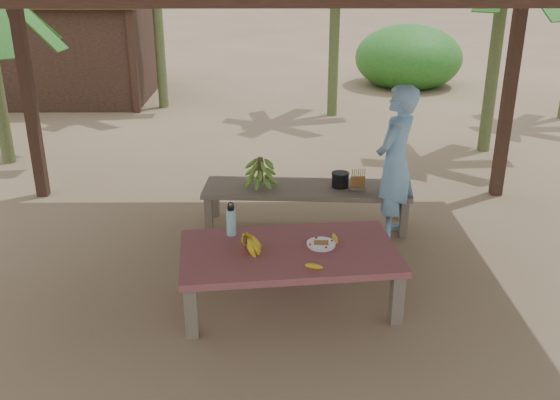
{
  "coord_description": "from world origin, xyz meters",
  "views": [
    {
      "loc": [
        0.07,
        -4.89,
        2.82
      ],
      "look_at": [
        0.11,
        0.13,
        0.8
      ],
      "focal_mm": 40.0,
      "sensor_mm": 36.0,
      "label": 1
    }
  ],
  "objects_px": {
    "work_table": "(289,257)",
    "ripe_banana_bunch": "(245,243)",
    "bench": "(306,192)",
    "plate": "(321,244)",
    "water_flask": "(231,221)",
    "woman": "(395,163)",
    "cooking_pot": "(340,180)"
  },
  "relations": [
    {
      "from": "work_table",
      "to": "ripe_banana_bunch",
      "type": "bearing_deg",
      "value": -179.91
    },
    {
      "from": "bench",
      "to": "plate",
      "type": "bearing_deg",
      "value": -84.7
    },
    {
      "from": "work_table",
      "to": "water_flask",
      "type": "relative_size",
      "value": 6.18
    },
    {
      "from": "woman",
      "to": "plate",
      "type": "bearing_deg",
      "value": 1.44
    },
    {
      "from": "bench",
      "to": "cooking_pot",
      "type": "bearing_deg",
      "value": 4.21
    },
    {
      "from": "work_table",
      "to": "plate",
      "type": "bearing_deg",
      "value": 6.15
    },
    {
      "from": "plate",
      "to": "cooking_pot",
      "type": "bearing_deg",
      "value": 78.66
    },
    {
      "from": "work_table",
      "to": "ripe_banana_bunch",
      "type": "relative_size",
      "value": 7.39
    },
    {
      "from": "work_table",
      "to": "bench",
      "type": "distance_m",
      "value": 1.62
    },
    {
      "from": "work_table",
      "to": "woman",
      "type": "xyz_separation_m",
      "value": [
        1.11,
        1.34,
        0.37
      ]
    },
    {
      "from": "work_table",
      "to": "bench",
      "type": "relative_size",
      "value": 0.85
    },
    {
      "from": "work_table",
      "to": "water_flask",
      "type": "bearing_deg",
      "value": 142.49
    },
    {
      "from": "plate",
      "to": "woman",
      "type": "bearing_deg",
      "value": 56.98
    },
    {
      "from": "work_table",
      "to": "plate",
      "type": "relative_size",
      "value": 7.78
    },
    {
      "from": "plate",
      "to": "cooking_pot",
      "type": "relative_size",
      "value": 1.35
    },
    {
      "from": "bench",
      "to": "plate",
      "type": "distance_m",
      "value": 1.55
    },
    {
      "from": "cooking_pot",
      "to": "work_table",
      "type": "bearing_deg",
      "value": -109.93
    },
    {
      "from": "cooking_pot",
      "to": "bench",
      "type": "bearing_deg",
      "value": -179.14
    },
    {
      "from": "ripe_banana_bunch",
      "to": "woman",
      "type": "relative_size",
      "value": 0.16
    },
    {
      "from": "plate",
      "to": "water_flask",
      "type": "bearing_deg",
      "value": 162.78
    },
    {
      "from": "ripe_banana_bunch",
      "to": "cooking_pot",
      "type": "xyz_separation_m",
      "value": [
        0.94,
        1.65,
        -0.05
      ]
    },
    {
      "from": "water_flask",
      "to": "woman",
      "type": "xyz_separation_m",
      "value": [
        1.6,
        1.04,
        0.18
      ]
    },
    {
      "from": "bench",
      "to": "cooking_pot",
      "type": "height_order",
      "value": "cooking_pot"
    },
    {
      "from": "water_flask",
      "to": "cooking_pot",
      "type": "distance_m",
      "value": 1.7
    },
    {
      "from": "cooking_pot",
      "to": "woman",
      "type": "xyz_separation_m",
      "value": [
        0.52,
        -0.26,
        0.28
      ]
    },
    {
      "from": "bench",
      "to": "plate",
      "type": "height_order",
      "value": "plate"
    },
    {
      "from": "cooking_pot",
      "to": "water_flask",
      "type": "bearing_deg",
      "value": -129.58
    },
    {
      "from": "work_table",
      "to": "cooking_pot",
      "type": "bearing_deg",
      "value": 63.61
    },
    {
      "from": "plate",
      "to": "work_table",
      "type": "bearing_deg",
      "value": -167.39
    },
    {
      "from": "bench",
      "to": "water_flask",
      "type": "relative_size",
      "value": 7.25
    },
    {
      "from": "work_table",
      "to": "plate",
      "type": "distance_m",
      "value": 0.29
    },
    {
      "from": "ripe_banana_bunch",
      "to": "water_flask",
      "type": "bearing_deg",
      "value": 111.96
    }
  ]
}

